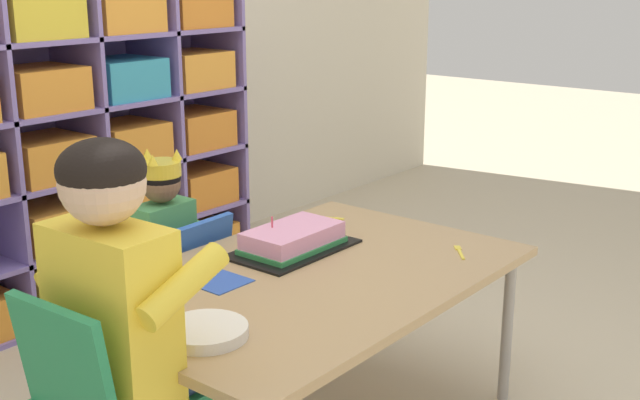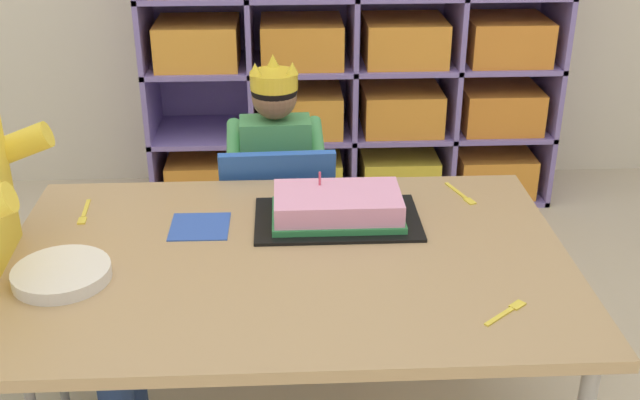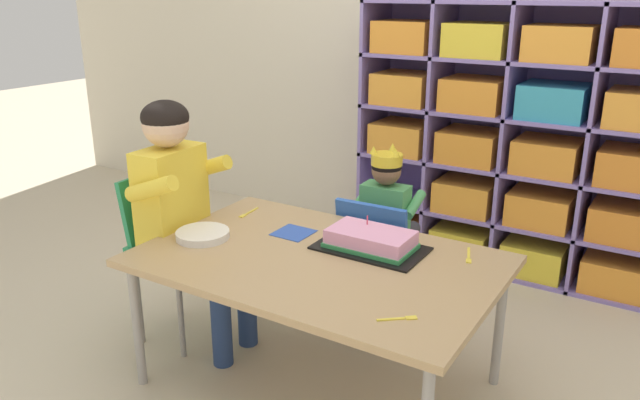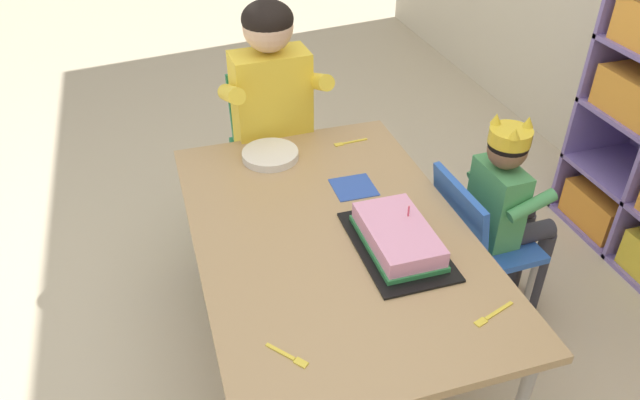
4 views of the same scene
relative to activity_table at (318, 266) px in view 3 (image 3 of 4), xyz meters
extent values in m
plane|color=beige|center=(0.00, 0.00, -0.51)|extent=(16.00, 16.00, 0.00)
cube|color=#7F6BB2|center=(0.28, 1.66, 0.21)|extent=(1.64, 0.01, 1.43)
cube|color=#7F6BB2|center=(-0.53, 1.48, 0.21)|extent=(0.02, 0.37, 1.43)
cube|color=#7F6BB2|center=(-0.13, 1.48, 0.21)|extent=(0.02, 0.37, 1.43)
cube|color=#7F6BB2|center=(0.28, 1.48, 0.21)|extent=(0.02, 0.37, 1.43)
cube|color=#7F6BB2|center=(0.68, 1.48, 0.21)|extent=(0.02, 0.37, 1.43)
cube|color=#7F6BB2|center=(0.28, 1.48, -0.50)|extent=(1.64, 0.37, 0.02)
cube|color=#7F6BB2|center=(0.28, 1.48, -0.22)|extent=(1.64, 0.37, 0.02)
cube|color=#7F6BB2|center=(0.28, 1.48, 0.07)|extent=(1.64, 0.37, 0.02)
cube|color=#7F6BB2|center=(0.28, 1.48, 0.35)|extent=(1.64, 0.37, 0.02)
cube|color=#7F6BB2|center=(0.28, 1.48, 0.63)|extent=(1.64, 0.37, 0.02)
cube|color=#7F6BB2|center=(0.28, 1.48, 0.91)|extent=(1.64, 0.37, 0.02)
cube|color=orange|center=(-0.33, 1.46, -0.40)|extent=(0.32, 0.30, 0.17)
cube|color=yellow|center=(0.08, 1.46, -0.40)|extent=(0.32, 0.30, 0.17)
cube|color=yellow|center=(0.48, 1.46, -0.40)|extent=(0.32, 0.30, 0.17)
cube|color=orange|center=(0.89, 1.46, -0.40)|extent=(0.32, 0.30, 0.17)
cube|color=orange|center=(0.08, 1.46, -0.12)|extent=(0.32, 0.30, 0.17)
cube|color=orange|center=(0.48, 1.46, -0.12)|extent=(0.32, 0.30, 0.17)
cube|color=orange|center=(0.89, 1.46, -0.12)|extent=(0.32, 0.30, 0.17)
cube|color=orange|center=(-0.33, 1.46, 0.16)|extent=(0.32, 0.30, 0.17)
cube|color=orange|center=(0.08, 1.46, 0.16)|extent=(0.32, 0.30, 0.17)
cube|color=orange|center=(0.48, 1.46, 0.16)|extent=(0.32, 0.30, 0.17)
cube|color=orange|center=(0.89, 1.46, 0.16)|extent=(0.32, 0.30, 0.17)
cube|color=orange|center=(-0.33, 1.46, 0.44)|extent=(0.32, 0.30, 0.17)
cube|color=orange|center=(0.08, 1.46, 0.44)|extent=(0.32, 0.30, 0.17)
cube|color=teal|center=(0.48, 1.46, 0.44)|extent=(0.32, 0.30, 0.17)
cube|color=orange|center=(-0.33, 1.46, 0.73)|extent=(0.32, 0.30, 0.17)
cube|color=yellow|center=(0.08, 1.46, 0.73)|extent=(0.32, 0.30, 0.17)
cube|color=orange|center=(0.48, 1.46, 0.73)|extent=(0.32, 0.30, 0.17)
cube|color=tan|center=(0.00, 0.00, 0.02)|extent=(1.31, 0.85, 0.03)
cylinder|color=#9E9993|center=(-0.60, -0.37, -0.25)|extent=(0.04, 0.04, 0.52)
cylinder|color=#9E9993|center=(-0.60, 0.37, -0.25)|extent=(0.04, 0.04, 0.52)
cylinder|color=#9E9993|center=(0.60, 0.37, -0.25)|extent=(0.04, 0.04, 0.52)
cube|color=blue|center=(-0.03, 0.61, -0.15)|extent=(0.37, 0.30, 0.03)
cube|color=blue|center=(-0.02, 0.47, -0.02)|extent=(0.33, 0.07, 0.25)
cylinder|color=gray|center=(0.12, 0.72, -0.34)|extent=(0.02, 0.02, 0.34)
cylinder|color=gray|center=(-0.18, 0.71, -0.34)|extent=(0.02, 0.02, 0.34)
cylinder|color=gray|center=(0.13, 0.50, -0.34)|extent=(0.02, 0.02, 0.34)
cylinder|color=gray|center=(-0.17, 0.49, -0.34)|extent=(0.02, 0.02, 0.34)
cube|color=#4C9E5B|center=(-0.03, 0.62, 0.00)|extent=(0.21, 0.12, 0.29)
sphere|color=brown|center=(-0.03, 0.62, 0.22)|extent=(0.13, 0.13, 0.13)
ellipsoid|color=black|center=(-0.03, 0.62, 0.24)|extent=(0.14, 0.14, 0.10)
cylinder|color=yellow|center=(-0.03, 0.62, 0.27)|extent=(0.14, 0.14, 0.05)
cone|color=yellow|center=(-0.03, 0.67, 0.31)|extent=(0.04, 0.04, 0.04)
cone|color=yellow|center=(0.03, 0.59, 0.31)|extent=(0.04, 0.04, 0.04)
cone|color=yellow|center=(-0.08, 0.59, 0.31)|extent=(0.04, 0.04, 0.04)
cylinder|color=#33333D|center=(0.03, 0.72, -0.12)|extent=(0.08, 0.21, 0.07)
cylinder|color=#33333D|center=(-0.09, 0.72, -0.12)|extent=(0.08, 0.21, 0.07)
cylinder|color=#33333D|center=(0.03, 0.83, -0.33)|extent=(0.06, 0.06, 0.36)
cylinder|color=#33333D|center=(-0.10, 0.82, -0.33)|extent=(0.06, 0.06, 0.36)
cylinder|color=#4C9E5B|center=(0.10, 0.66, 0.06)|extent=(0.05, 0.17, 0.10)
cylinder|color=#4C9E5B|center=(-0.15, 0.65, 0.06)|extent=(0.05, 0.17, 0.10)
cube|color=#238451|center=(-0.71, -0.02, -0.06)|extent=(0.31, 0.33, 0.03)
cube|color=#238451|center=(-0.85, -0.03, 0.09)|extent=(0.08, 0.29, 0.28)
cylinder|color=gray|center=(-0.59, -0.14, -0.29)|extent=(0.02, 0.02, 0.43)
cylinder|color=gray|center=(-0.60, 0.11, -0.29)|extent=(0.02, 0.02, 0.43)
cylinder|color=gray|center=(-0.82, -0.15, -0.29)|extent=(0.02, 0.02, 0.43)
cylinder|color=gray|center=(-0.84, 0.10, -0.29)|extent=(0.02, 0.02, 0.43)
cube|color=yellow|center=(-0.71, -0.02, 0.15)|extent=(0.17, 0.31, 0.42)
sphere|color=#DBB293|center=(-0.71, -0.02, 0.46)|extent=(0.19, 0.19, 0.19)
ellipsoid|color=black|center=(-0.71, -0.02, 0.49)|extent=(0.19, 0.19, 0.14)
cylinder|color=navy|center=(-0.56, -0.10, -0.03)|extent=(0.30, 0.11, 0.10)
cylinder|color=navy|center=(-0.57, 0.08, -0.03)|extent=(0.30, 0.11, 0.10)
cylinder|color=navy|center=(-0.41, -0.10, -0.28)|extent=(0.08, 0.08, 0.45)
cylinder|color=navy|center=(-0.42, 0.08, -0.28)|extent=(0.08, 0.08, 0.45)
cylinder|color=yellow|center=(-0.65, -0.19, 0.25)|extent=(0.25, 0.08, 0.14)
cylinder|color=yellow|center=(-0.66, 0.15, 0.25)|extent=(0.25, 0.08, 0.14)
cube|color=black|center=(0.13, 0.17, 0.04)|extent=(0.41, 0.25, 0.01)
cube|color=#EF9EC6|center=(0.13, 0.17, 0.08)|extent=(0.31, 0.18, 0.07)
cube|color=#338E4C|center=(0.13, 0.17, 0.05)|extent=(0.33, 0.20, 0.02)
cylinder|color=#E54C66|center=(0.09, 0.22, 0.13)|extent=(0.01, 0.01, 0.04)
cylinder|color=white|center=(-0.49, -0.08, 0.05)|extent=(0.21, 0.21, 0.03)
cube|color=#3356B7|center=(-0.21, 0.15, 0.04)|extent=(0.15, 0.15, 0.00)
cube|color=yellow|center=(-0.52, 0.27, 0.04)|extent=(0.02, 0.10, 0.00)
cube|color=yellow|center=(-0.51, 0.20, 0.04)|extent=(0.02, 0.04, 0.00)
cube|color=yellow|center=(0.43, -0.27, 0.04)|extent=(0.07, 0.06, 0.00)
cube|color=yellow|center=(0.48, -0.23, 0.04)|extent=(0.04, 0.04, 0.00)
cube|color=yellow|center=(0.46, 0.33, 0.04)|extent=(0.04, 0.10, 0.00)
cube|color=yellow|center=(0.49, 0.26, 0.04)|extent=(0.03, 0.04, 0.00)
camera|label=1|loc=(-1.74, -1.45, 0.91)|focal=45.89mm
camera|label=2|loc=(0.00, -1.58, 0.94)|focal=44.05mm
camera|label=3|loc=(1.12, -1.80, 0.99)|focal=35.01mm
camera|label=4|loc=(1.43, -0.47, 1.22)|focal=33.82mm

